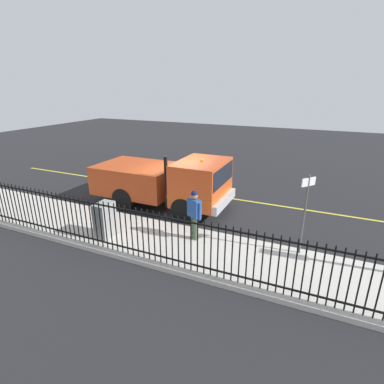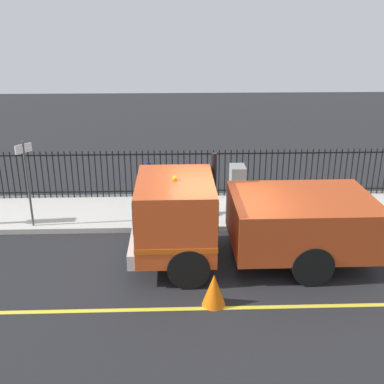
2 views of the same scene
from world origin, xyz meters
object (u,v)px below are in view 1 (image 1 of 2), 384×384
Objects in this scene: work_truck at (170,180)px; worker_standing at (194,210)px; traffic_cone at (201,188)px; street_sign at (305,206)px; utility_cabinet at (105,220)px.

worker_standing is at bearing 41.59° from work_truck.
street_sign reaches higher than traffic_cone.
utility_cabinet is at bearing -8.50° from work_truck.
work_truck is 2.15m from traffic_cone.
worker_standing reaches higher than traffic_cone.
street_sign reaches higher than work_truck.
utility_cabinet is (1.08, -2.75, -0.43)m from worker_standing.
worker_standing is 1.40× the size of utility_cabinet.
traffic_cone is at bearing 167.84° from utility_cabinet.
work_truck is 3.45× the size of worker_standing.
worker_standing is 2.36× the size of traffic_cone.
worker_standing is 0.69× the size of street_sign.
work_truck is 2.37× the size of street_sign.
worker_standing is (2.49, 2.23, -0.02)m from work_truck.
work_truck reaches higher than utility_cabinet.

